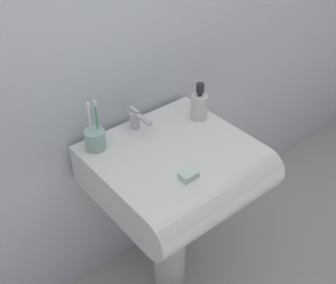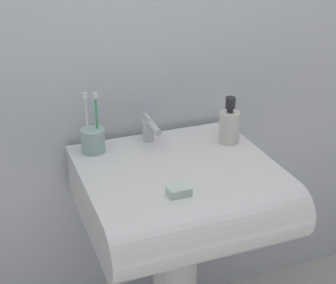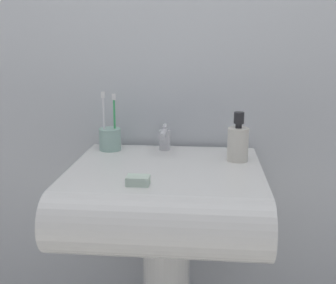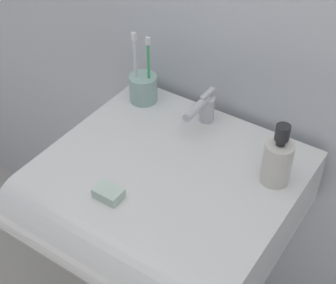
% 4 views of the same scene
% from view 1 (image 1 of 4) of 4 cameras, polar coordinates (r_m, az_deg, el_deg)
% --- Properties ---
extents(ground_plane, '(6.00, 6.00, 0.00)m').
position_cam_1_polar(ground_plane, '(2.12, 0.15, -17.72)').
color(ground_plane, '#ADA89E').
rests_on(ground_plane, ground).
extents(wall_back, '(5.00, 0.05, 2.40)m').
position_cam_1_polar(wall_back, '(1.56, -6.71, 16.81)').
color(wall_back, silver).
rests_on(wall_back, ground).
extents(sink_pedestal, '(0.15, 0.15, 0.61)m').
position_cam_1_polar(sink_pedestal, '(1.88, 0.17, -12.24)').
color(sink_pedestal, white).
rests_on(sink_pedestal, ground).
extents(sink_basin, '(0.57, 0.56, 0.16)m').
position_cam_1_polar(sink_basin, '(1.57, 1.61, -4.15)').
color(sink_basin, white).
rests_on(sink_basin, sink_pedestal).
extents(faucet, '(0.04, 0.13, 0.09)m').
position_cam_1_polar(faucet, '(1.63, -4.25, 3.11)').
color(faucet, silver).
rests_on(faucet, sink_basin).
extents(toothbrush_cup, '(0.07, 0.07, 0.20)m').
position_cam_1_polar(toothbrush_cup, '(1.55, -9.82, 0.43)').
color(toothbrush_cup, '#99BFB2').
rests_on(toothbrush_cup, sink_basin).
extents(soap_bottle, '(0.07, 0.07, 0.16)m').
position_cam_1_polar(soap_bottle, '(1.69, 4.25, 4.99)').
color(soap_bottle, silver).
rests_on(soap_bottle, sink_basin).
extents(bar_soap, '(0.06, 0.04, 0.02)m').
position_cam_1_polar(bar_soap, '(1.42, 2.80, -4.51)').
color(bar_soap, silver).
rests_on(bar_soap, sink_basin).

